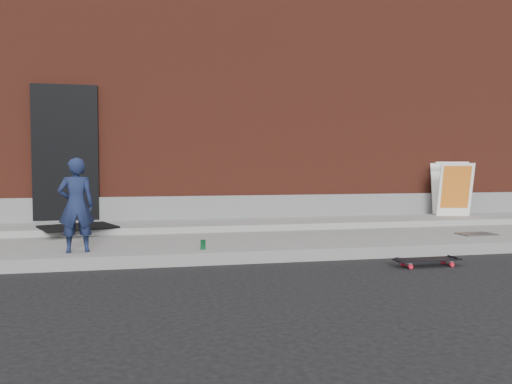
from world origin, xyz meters
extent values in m
plane|color=black|center=(0.00, 0.00, 0.00)|extent=(80.00, 80.00, 0.00)
cube|color=gray|center=(0.00, 1.50, 0.07)|extent=(20.00, 3.00, 0.15)
cube|color=gray|center=(0.00, 2.40, 0.20)|extent=(20.00, 1.20, 0.10)
cube|color=#5F271A|center=(0.00, 7.00, 2.50)|extent=(20.00, 8.00, 5.00)
cube|color=slate|center=(0.00, 2.97, 0.45)|extent=(20.00, 0.10, 0.40)
cube|color=black|center=(-2.60, 2.96, 1.40)|extent=(1.05, 0.12, 2.25)
imported|color=#172041|center=(-2.08, 0.39, 0.71)|extent=(0.45, 0.33, 1.13)
cylinder|color=red|center=(2.23, -0.48, 0.03)|extent=(0.05, 0.03, 0.05)
cylinder|color=red|center=(2.23, -0.65, 0.03)|extent=(0.05, 0.03, 0.05)
cylinder|color=red|center=(1.69, -0.49, 0.03)|extent=(0.05, 0.03, 0.05)
cylinder|color=red|center=(1.69, -0.66, 0.03)|extent=(0.05, 0.03, 0.05)
cube|color=#AFAFB4|center=(2.23, -0.56, 0.06)|extent=(0.05, 0.17, 0.02)
cube|color=#AFAFB4|center=(1.69, -0.58, 0.06)|extent=(0.05, 0.17, 0.02)
cube|color=black|center=(1.96, -0.57, 0.08)|extent=(0.78, 0.22, 0.02)
cube|color=white|center=(4.27, 2.38, 0.74)|extent=(0.65, 0.42, 0.98)
cube|color=white|center=(4.39, 2.80, 0.74)|extent=(0.65, 0.42, 0.98)
cube|color=yellow|center=(4.26, 2.35, 0.69)|extent=(0.54, 0.33, 0.78)
cube|color=white|center=(4.33, 2.59, 1.23)|extent=(0.60, 0.21, 0.05)
cylinder|color=#17753A|center=(-0.59, 0.27, 0.21)|extent=(0.07, 0.07, 0.12)
cube|color=black|center=(-2.30, 2.01, 0.26)|extent=(1.26, 1.15, 0.03)
cube|color=#4E4F53|center=(3.56, 0.77, 0.16)|extent=(0.54, 0.35, 0.02)
camera|label=1|loc=(-1.20, -5.84, 1.18)|focal=35.00mm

